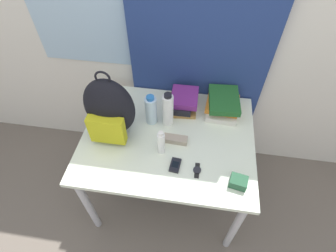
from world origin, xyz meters
TOP-DOWN VIEW (x-y plane):
  - ground_plane at (0.00, 0.00)m, footprint 12.00×12.00m
  - wall_back at (-0.00, 0.95)m, footprint 6.00×0.06m
  - curtain_blue at (0.14, 0.90)m, footprint 0.94×0.04m
  - desk at (0.00, 0.43)m, footprint 1.10×0.87m
  - backpack at (-0.35, 0.42)m, footprint 0.31×0.22m
  - book_stack_left at (0.06, 0.72)m, footprint 0.21×0.27m
  - book_stack_center at (0.34, 0.72)m, footprint 0.24×0.29m
  - water_bottle at (-0.13, 0.55)m, footprint 0.08×0.08m
  - sports_bottle at (-0.02, 0.55)m, footprint 0.07×0.07m
  - sunscreen_bottle at (-0.02, 0.31)m, footprint 0.05×0.05m
  - cell_phone at (0.08, 0.22)m, footprint 0.07×0.10m
  - sunglasses_case at (0.05, 0.40)m, footprint 0.15×0.06m
  - camera_pouch at (0.44, 0.15)m, footprint 0.11×0.09m
  - wristwatch at (0.21, 0.20)m, footprint 0.05×0.10m

SIDE VIEW (x-z plane):
  - ground_plane at x=0.00m, z-range 0.00..0.00m
  - desk at x=0.00m, z-range 0.28..1.01m
  - wristwatch at x=0.21m, z-range 0.73..0.75m
  - cell_phone at x=0.08m, z-range 0.73..0.75m
  - sunglasses_case at x=0.05m, z-range 0.73..0.77m
  - camera_pouch at x=0.44m, z-range 0.73..0.79m
  - book_stack_left at x=0.06m, z-range 0.73..0.84m
  - book_stack_center at x=0.34m, z-range 0.74..0.85m
  - sunscreen_bottle at x=-0.02m, z-range 0.73..0.91m
  - water_bottle at x=-0.13m, z-range 0.73..0.95m
  - sports_bottle at x=-0.02m, z-range 0.73..0.99m
  - backpack at x=-0.35m, z-range 0.70..1.18m
  - curtain_blue at x=0.14m, z-range 0.00..2.50m
  - wall_back at x=0.00m, z-range 0.00..2.50m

